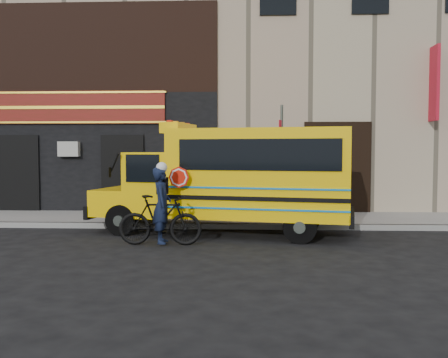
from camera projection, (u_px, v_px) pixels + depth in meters
ground at (203, 246)px, 11.42m from camera, size 120.00×120.00×0.00m
curb at (211, 226)px, 14.00m from camera, size 40.00×0.20×0.15m
sidewalk at (215, 219)px, 15.50m from camera, size 40.00×3.00×0.15m
building at (223, 59)px, 21.50m from camera, size 20.00×10.70×12.00m
school_bus at (236, 177)px, 13.06m from camera, size 7.18×3.45×2.92m
sign_pole at (281, 160)px, 14.46m from camera, size 0.14×0.29×3.51m
bicycle at (160, 220)px, 11.55m from camera, size 1.95×0.56×1.17m
cyclist at (162, 207)px, 11.55m from camera, size 0.49×0.69×1.77m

